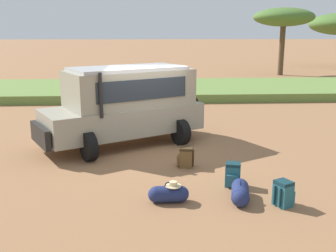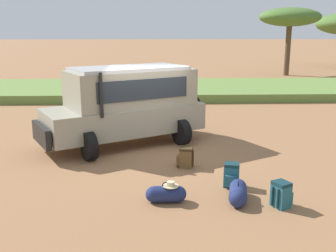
{
  "view_description": "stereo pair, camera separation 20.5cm",
  "coord_description": "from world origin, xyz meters",
  "px_view_note": "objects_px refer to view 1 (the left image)",
  "views": [
    {
      "loc": [
        -0.13,
        -11.53,
        3.51
      ],
      "look_at": [
        0.47,
        -1.2,
        1.0
      ],
      "focal_mm": 42.0,
      "sensor_mm": 36.0,
      "label": 1
    },
    {
      "loc": [
        0.08,
        -11.53,
        3.51
      ],
      "look_at": [
        0.47,
        -1.2,
        1.0
      ],
      "focal_mm": 42.0,
      "sensor_mm": 36.0,
      "label": 2
    }
  ],
  "objects_px": {
    "backpack_beside_front_wheel": "(186,157)",
    "duffel_bag_soft_canvas": "(240,192)",
    "backpack_cluster_center": "(233,175)",
    "backpack_near_rear_wheel": "(283,194)",
    "acacia_tree_left_mid": "(284,18)",
    "duffel_bag_low_black_case": "(169,194)",
    "safari_vehicle": "(126,104)"
  },
  "relations": [
    {
      "from": "duffel_bag_low_black_case",
      "to": "duffel_bag_soft_canvas",
      "type": "height_order",
      "value": "duffel_bag_soft_canvas"
    },
    {
      "from": "backpack_cluster_center",
      "to": "backpack_near_rear_wheel",
      "type": "xyz_separation_m",
      "value": [
        0.81,
        -1.1,
        -0.01
      ]
    },
    {
      "from": "backpack_beside_front_wheel",
      "to": "duffel_bag_soft_canvas",
      "type": "distance_m",
      "value": 2.4
    },
    {
      "from": "backpack_beside_front_wheel",
      "to": "acacia_tree_left_mid",
      "type": "relative_size",
      "value": 0.1
    },
    {
      "from": "backpack_near_rear_wheel",
      "to": "duffel_bag_soft_canvas",
      "type": "xyz_separation_m",
      "value": [
        -0.82,
        0.3,
        -0.08
      ]
    },
    {
      "from": "backpack_beside_front_wheel",
      "to": "backpack_near_rear_wheel",
      "type": "height_order",
      "value": "backpack_near_rear_wheel"
    },
    {
      "from": "backpack_near_rear_wheel",
      "to": "duffel_bag_low_black_case",
      "type": "bearing_deg",
      "value": 172.42
    },
    {
      "from": "backpack_near_rear_wheel",
      "to": "duffel_bag_soft_canvas",
      "type": "relative_size",
      "value": 0.55
    },
    {
      "from": "backpack_cluster_center",
      "to": "acacia_tree_left_mid",
      "type": "xyz_separation_m",
      "value": [
        8.99,
        23.11,
        4.24
      ]
    },
    {
      "from": "backpack_near_rear_wheel",
      "to": "duffel_bag_soft_canvas",
      "type": "bearing_deg",
      "value": 160.03
    },
    {
      "from": "safari_vehicle",
      "to": "backpack_near_rear_wheel",
      "type": "height_order",
      "value": "safari_vehicle"
    },
    {
      "from": "duffel_bag_soft_canvas",
      "to": "duffel_bag_low_black_case",
      "type": "bearing_deg",
      "value": 179.53
    },
    {
      "from": "safari_vehicle",
      "to": "backpack_cluster_center",
      "type": "height_order",
      "value": "safari_vehicle"
    },
    {
      "from": "acacia_tree_left_mid",
      "to": "duffel_bag_soft_canvas",
      "type": "bearing_deg",
      "value": -110.63
    },
    {
      "from": "backpack_cluster_center",
      "to": "backpack_beside_front_wheel",
      "type": "bearing_deg",
      "value": 123.67
    },
    {
      "from": "safari_vehicle",
      "to": "acacia_tree_left_mid",
      "type": "height_order",
      "value": "acacia_tree_left_mid"
    },
    {
      "from": "backpack_cluster_center",
      "to": "duffel_bag_soft_canvas",
      "type": "bearing_deg",
      "value": -90.99
    },
    {
      "from": "backpack_beside_front_wheel",
      "to": "duffel_bag_soft_canvas",
      "type": "relative_size",
      "value": 0.54
    },
    {
      "from": "backpack_beside_front_wheel",
      "to": "backpack_near_rear_wheel",
      "type": "bearing_deg",
      "value": -55.1
    },
    {
      "from": "safari_vehicle",
      "to": "backpack_near_rear_wheel",
      "type": "xyz_separation_m",
      "value": [
        3.42,
        -4.79,
        -1.03
      ]
    },
    {
      "from": "safari_vehicle",
      "to": "backpack_cluster_center",
      "type": "xyz_separation_m",
      "value": [
        2.61,
        -3.69,
        -1.02
      ]
    },
    {
      "from": "duffel_bag_low_black_case",
      "to": "duffel_bag_soft_canvas",
      "type": "bearing_deg",
      "value": -0.47
    },
    {
      "from": "backpack_cluster_center",
      "to": "duffel_bag_low_black_case",
      "type": "relative_size",
      "value": 0.65
    },
    {
      "from": "backpack_beside_front_wheel",
      "to": "duffel_bag_low_black_case",
      "type": "height_order",
      "value": "backpack_beside_front_wheel"
    },
    {
      "from": "backpack_beside_front_wheel",
      "to": "duffel_bag_soft_canvas",
      "type": "xyz_separation_m",
      "value": [
        0.93,
        -2.22,
        -0.07
      ]
    },
    {
      "from": "duffel_bag_soft_canvas",
      "to": "acacia_tree_left_mid",
      "type": "distance_m",
      "value": 25.91
    },
    {
      "from": "backpack_cluster_center",
      "to": "backpack_near_rear_wheel",
      "type": "height_order",
      "value": "backpack_cluster_center"
    },
    {
      "from": "backpack_near_rear_wheel",
      "to": "backpack_cluster_center",
      "type": "bearing_deg",
      "value": 126.42
    },
    {
      "from": "acacia_tree_left_mid",
      "to": "backpack_beside_front_wheel",
      "type": "bearing_deg",
      "value": -114.6
    },
    {
      "from": "backpack_beside_front_wheel",
      "to": "backpack_near_rear_wheel",
      "type": "xyz_separation_m",
      "value": [
        1.75,
        -2.52,
        0.0
      ]
    },
    {
      "from": "backpack_near_rear_wheel",
      "to": "acacia_tree_left_mid",
      "type": "height_order",
      "value": "acacia_tree_left_mid"
    },
    {
      "from": "backpack_near_rear_wheel",
      "to": "acacia_tree_left_mid",
      "type": "relative_size",
      "value": 0.1
    }
  ]
}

